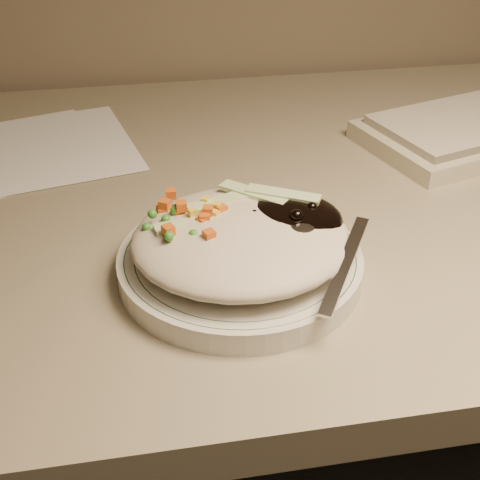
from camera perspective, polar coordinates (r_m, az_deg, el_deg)
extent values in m
cube|color=gray|center=(0.77, 5.93, 3.75)|extent=(1.40, 0.70, 0.04)
cylinder|color=silver|center=(0.60, 0.00, -2.08)|extent=(0.22, 0.22, 0.02)
torus|color=#144723|center=(0.59, 0.00, -1.29)|extent=(0.21, 0.21, 0.00)
torus|color=#144723|center=(0.59, 0.00, -1.29)|extent=(0.19, 0.19, 0.00)
ellipsoid|color=#C0B49C|center=(0.58, 0.09, 0.08)|extent=(0.19, 0.18, 0.04)
ellipsoid|color=black|center=(0.60, 4.09, 1.65)|extent=(0.10, 0.09, 0.03)
ellipsoid|color=orange|center=(0.59, -4.56, 0.86)|extent=(0.08, 0.08, 0.02)
sphere|color=black|center=(0.59, 1.23, 2.07)|extent=(0.01, 0.01, 0.01)
sphere|color=black|center=(0.60, 3.85, 2.61)|extent=(0.01, 0.01, 0.01)
sphere|color=black|center=(0.59, 6.16, 2.78)|extent=(0.01, 0.01, 0.01)
sphere|color=black|center=(0.61, 5.18, 2.88)|extent=(0.01, 0.01, 0.01)
sphere|color=black|center=(0.58, 4.84, 2.06)|extent=(0.01, 0.01, 0.01)
sphere|color=black|center=(0.59, 3.77, 2.24)|extent=(0.01, 0.01, 0.01)
sphere|color=black|center=(0.60, 4.57, 2.83)|extent=(0.01, 0.01, 0.01)
cube|color=#D15A17|center=(0.59, -5.02, 2.91)|extent=(0.01, 0.01, 0.01)
cube|color=#D15A17|center=(0.57, -3.22, 1.05)|extent=(0.01, 0.01, 0.01)
cube|color=#D15A17|center=(0.60, -6.44, 3.05)|extent=(0.01, 0.01, 0.01)
cube|color=#D15A17|center=(0.58, -2.76, 2.51)|extent=(0.01, 0.01, 0.01)
cube|color=#D15A17|center=(0.57, -3.03, 1.89)|extent=(0.01, 0.01, 0.01)
cube|color=#D15A17|center=(0.61, -6.62, 2.57)|extent=(0.01, 0.01, 0.01)
cube|color=#D15A17|center=(0.59, -5.26, 2.59)|extent=(0.01, 0.01, 0.01)
cube|color=#D15A17|center=(0.57, -3.19, 1.60)|extent=(0.01, 0.01, 0.01)
cube|color=#D15A17|center=(0.59, -1.65, 2.61)|extent=(0.01, 0.01, 0.01)
cube|color=#D15A17|center=(0.61, -5.92, 3.96)|extent=(0.01, 0.01, 0.01)
cube|color=#D15A17|center=(0.56, -6.14, 0.86)|extent=(0.01, 0.01, 0.01)
cube|color=#D15A17|center=(0.55, -2.65, 0.42)|extent=(0.01, 0.01, 0.01)
cube|color=#D15A17|center=(0.57, -6.69, 0.84)|extent=(0.01, 0.01, 0.01)
cube|color=#D15A17|center=(0.60, -6.52, 2.38)|extent=(0.01, 0.01, 0.01)
sphere|color=#388C28|center=(0.58, -3.18, 1.95)|extent=(0.01, 0.01, 0.01)
sphere|color=#388C28|center=(0.55, -6.09, 0.32)|extent=(0.01, 0.01, 0.01)
sphere|color=#388C28|center=(0.58, -6.35, 1.77)|extent=(0.01, 0.01, 0.01)
sphere|color=#388C28|center=(0.58, -7.50, 2.22)|extent=(0.01, 0.01, 0.01)
sphere|color=#388C28|center=(0.59, -3.52, 2.15)|extent=(0.01, 0.01, 0.01)
sphere|color=#388C28|center=(0.57, -2.45, 0.26)|extent=(0.01, 0.01, 0.01)
sphere|color=#388C28|center=(0.58, -4.60, 1.33)|extent=(0.01, 0.01, 0.01)
sphere|color=#388C28|center=(0.57, -5.07, 0.20)|extent=(0.01, 0.01, 0.01)
sphere|color=#388C28|center=(0.58, -7.96, 1.08)|extent=(0.01, 0.01, 0.01)
sphere|color=#388C28|center=(0.59, -5.39, 2.71)|extent=(0.01, 0.01, 0.01)
sphere|color=#388C28|center=(0.59, -5.59, 2.51)|extent=(0.01, 0.01, 0.01)
sphere|color=#388C28|center=(0.57, -6.15, 0.87)|extent=(0.01, 0.01, 0.01)
sphere|color=#388C28|center=(0.56, -4.01, 0.49)|extent=(0.01, 0.01, 0.01)
sphere|color=#388C28|center=(0.61, -1.51, 3.04)|extent=(0.01, 0.01, 0.01)
cube|color=yellow|center=(0.59, -3.65, 2.14)|extent=(0.01, 0.01, 0.01)
cube|color=yellow|center=(0.58, -2.12, 2.19)|extent=(0.01, 0.01, 0.01)
cube|color=yellow|center=(0.59, -4.72, 2.16)|extent=(0.01, 0.01, 0.01)
cube|color=yellow|center=(0.58, -4.08, 2.33)|extent=(0.01, 0.01, 0.01)
cube|color=yellow|center=(0.58, -4.56, 1.22)|extent=(0.01, 0.01, 0.01)
cube|color=yellow|center=(0.59, -1.99, 2.88)|extent=(0.01, 0.01, 0.01)
cube|color=yellow|center=(0.60, -2.96, 3.35)|extent=(0.01, 0.01, 0.01)
cube|color=yellow|center=(0.58, -3.62, 1.24)|extent=(0.01, 0.01, 0.01)
cube|color=#B2D18C|center=(0.60, -1.52, 3.37)|extent=(0.07, 0.04, 0.00)
cube|color=#B2D18C|center=(0.61, 1.20, 4.01)|extent=(0.06, 0.06, 0.00)
cube|color=#B2D18C|center=(0.58, -4.02, 1.47)|extent=(0.07, 0.03, 0.00)
cube|color=#B2D18C|center=(0.61, 3.71, 3.91)|extent=(0.07, 0.05, 0.00)
cube|color=#B2D18C|center=(0.57, 0.67, 0.77)|extent=(0.07, 0.02, 0.00)
cube|color=#B2D18C|center=(0.57, -2.37, 0.97)|extent=(0.07, 0.03, 0.00)
ellipsoid|color=silver|center=(0.58, 4.92, 1.23)|extent=(0.05, 0.06, 0.01)
cube|color=silver|center=(0.55, 8.93, -2.09)|extent=(0.07, 0.10, 0.03)
cube|color=white|center=(0.86, -19.31, 6.89)|extent=(0.34, 0.27, 0.00)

